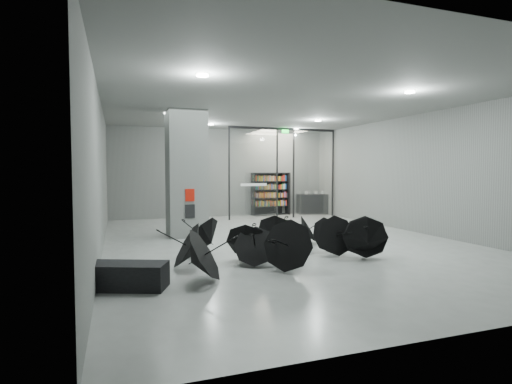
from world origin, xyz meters
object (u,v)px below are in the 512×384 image
object	(u,v)px
umbrella_cluster	(280,247)
bookshelf	(271,194)
column	(186,174)
bench	(126,276)
shop_counter	(314,204)

from	to	relation	value
umbrella_cluster	bookshelf	bearing A→B (deg)	69.72
column	umbrella_cluster	size ratio (longest dim) A/B	0.70
column	bookshelf	xyz separation A→B (m)	(4.79, 4.75, -0.99)
bench	shop_counter	xyz separation A→B (m)	(8.96, 9.97, 0.25)
column	bookshelf	distance (m)	6.82
shop_counter	umbrella_cluster	world-z (taller)	umbrella_cluster
bench	bookshelf	xyz separation A→B (m)	(6.79, 10.23, 0.78)
bench	umbrella_cluster	distance (m)	3.61
column	bench	world-z (taller)	column
bookshelf	umbrella_cluster	world-z (taller)	bookshelf
column	umbrella_cluster	world-z (taller)	column
bench	bookshelf	size ratio (longest dim) A/B	0.70
bookshelf	shop_counter	xyz separation A→B (m)	(2.17, -0.26, -0.52)
shop_counter	column	bearing A→B (deg)	-135.40
umbrella_cluster	bench	bearing A→B (deg)	-161.83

